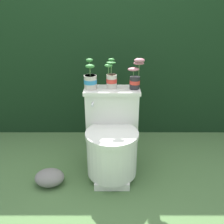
# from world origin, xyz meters

# --- Properties ---
(ground_plane) EXTENTS (12.00, 12.00, 0.00)m
(ground_plane) POSITION_xyz_m (0.00, 0.00, 0.00)
(ground_plane) COLOR #4C703D
(hedge_backdrop) EXTENTS (4.04, 0.77, 1.49)m
(hedge_backdrop) POSITION_xyz_m (0.00, 1.20, 0.74)
(hedge_backdrop) COLOR black
(hedge_backdrop) RESTS_ON ground
(toilet) EXTENTS (0.46, 0.57, 0.71)m
(toilet) POSITION_xyz_m (0.09, 0.09, 0.33)
(toilet) COLOR silver
(toilet) RESTS_ON ground
(potted_plant_left) EXTENTS (0.11, 0.11, 0.24)m
(potted_plant_left) POSITION_xyz_m (-0.08, 0.26, 0.79)
(potted_plant_left) COLOR beige
(potted_plant_left) RESTS_ON toilet
(potted_plant_midleft) EXTENTS (0.10, 0.09, 0.24)m
(potted_plant_midleft) POSITION_xyz_m (0.09, 0.28, 0.79)
(potted_plant_midleft) COLOR beige
(potted_plant_midleft) RESTS_ON toilet
(potted_plant_middle) EXTENTS (0.13, 0.09, 0.25)m
(potted_plant_middle) POSITION_xyz_m (0.29, 0.26, 0.82)
(potted_plant_middle) COLOR #262628
(potted_plant_middle) RESTS_ON toilet
(garden_stone) EXTENTS (0.24, 0.19, 0.13)m
(garden_stone) POSITION_xyz_m (-0.41, -0.07, 0.07)
(garden_stone) COLOR gray
(garden_stone) RESTS_ON ground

